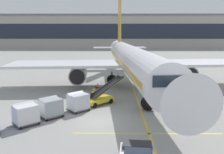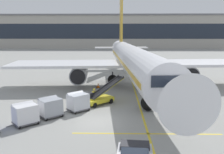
{
  "view_description": "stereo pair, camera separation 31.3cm",
  "coord_description": "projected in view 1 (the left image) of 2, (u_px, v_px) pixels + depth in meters",
  "views": [
    {
      "loc": [
        1.33,
        -20.79,
        8.05
      ],
      "look_at": [
        1.14,
        4.97,
        3.19
      ],
      "focal_mm": 38.81,
      "sensor_mm": 36.0,
      "label": 1
    },
    {
      "loc": [
        1.64,
        -20.79,
        8.05
      ],
      "look_at": [
        1.14,
        4.97,
        3.19
      ],
      "focal_mm": 38.81,
      "sensor_mm": 36.0,
      "label": 2
    }
  ],
  "objects": [
    {
      "name": "ground_plane",
      "position": [
        99.0,
        122.0,
        21.93
      ],
      "size": [
        600.0,
        600.0,
        0.0
      ],
      "primitive_type": "plane",
      "color": "gray"
    },
    {
      "name": "parked_airplane",
      "position": [
        132.0,
        60.0,
        35.75
      ],
      "size": [
        35.94,
        45.95,
        15.47
      ],
      "color": "white",
      "rests_on": "ground"
    },
    {
      "name": "belt_loader",
      "position": [
        100.0,
        96.0,
        27.26
      ],
      "size": [
        4.72,
        4.65,
        2.85
      ],
      "color": "gold",
      "rests_on": "ground"
    },
    {
      "name": "baggage_cart_lead",
      "position": [
        78.0,
        101.0,
        24.77
      ],
      "size": [
        2.57,
        2.53,
        1.91
      ],
      "color": "#515156",
      "rests_on": "ground"
    },
    {
      "name": "baggage_cart_second",
      "position": [
        51.0,
        107.0,
        22.93
      ],
      "size": [
        2.57,
        2.53,
        1.91
      ],
      "color": "#515156",
      "rests_on": "ground"
    },
    {
      "name": "baggage_cart_third",
      "position": [
        25.0,
        114.0,
        21.07
      ],
      "size": [
        2.57,
        2.53,
        1.91
      ],
      "color": "#515156",
      "rests_on": "ground"
    },
    {
      "name": "ground_crew_by_loader",
      "position": [
        69.0,
        101.0,
        24.99
      ],
      "size": [
        0.43,
        0.45,
        1.74
      ],
      "color": "#514C42",
      "rests_on": "ground"
    },
    {
      "name": "ground_crew_by_carts",
      "position": [
        94.0,
        95.0,
        27.27
      ],
      "size": [
        0.44,
        0.44,
        1.74
      ],
      "color": "black",
      "rests_on": "ground"
    },
    {
      "name": "safety_cone_engine_keepout",
      "position": [
        97.0,
        86.0,
        35.06
      ],
      "size": [
        0.6,
        0.6,
        0.68
      ],
      "color": "black",
      "rests_on": "ground"
    },
    {
      "name": "apron_guidance_line_lead_in",
      "position": [
        133.0,
        87.0,
        35.66
      ],
      "size": [
        0.2,
        110.0,
        0.01
      ],
      "color": "yellow",
      "rests_on": "ground"
    },
    {
      "name": "apron_guidance_line_stop_bar",
      "position": [
        148.0,
        134.0,
        19.38
      ],
      "size": [
        12.0,
        0.2,
        0.01
      ],
      "color": "yellow",
      "rests_on": "ground"
    },
    {
      "name": "terminal_building",
      "position": [
        92.0,
        31.0,
        122.01
      ],
      "size": [
        136.98,
        16.7,
        16.21
      ],
      "color": "#A8A399",
      "rests_on": "ground"
    }
  ]
}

